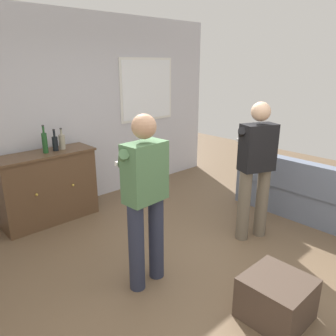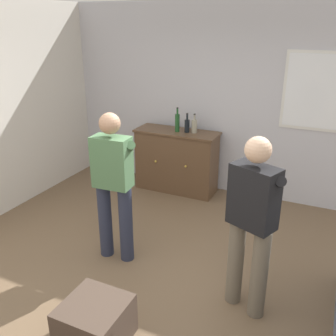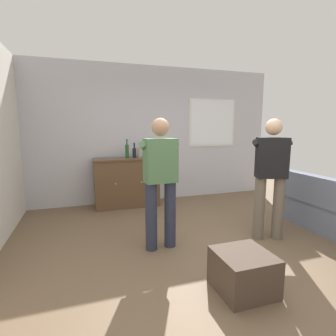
{
  "view_description": "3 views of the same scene",
  "coord_description": "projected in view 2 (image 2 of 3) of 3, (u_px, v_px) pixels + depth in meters",
  "views": [
    {
      "loc": [
        -2.35,
        -1.84,
        2.09
      ],
      "look_at": [
        -0.16,
        0.53,
        1.05
      ],
      "focal_mm": 35.0,
      "sensor_mm": 36.0,
      "label": 1
    },
    {
      "loc": [
        1.45,
        -2.71,
        2.54
      ],
      "look_at": [
        -0.14,
        0.72,
        1.03
      ],
      "focal_mm": 40.0,
      "sensor_mm": 36.0,
      "label": 2
    },
    {
      "loc": [
        -1.53,
        -2.77,
        1.58
      ],
      "look_at": [
        -0.39,
        0.72,
        0.99
      ],
      "focal_mm": 28.0,
      "sensor_mm": 36.0,
      "label": 3
    }
  ],
  "objects": [
    {
      "name": "ground",
      "position": [
        151.0,
        289.0,
        3.79
      ],
      "size": [
        10.4,
        10.4,
        0.0
      ],
      "primitive_type": "plane",
      "color": "brown"
    },
    {
      "name": "wall_back_with_window",
      "position": [
        235.0,
        102.0,
        5.49
      ],
      "size": [
        5.2,
        0.15,
        2.8
      ],
      "color": "silver",
      "rests_on": "ground"
    },
    {
      "name": "sideboard_cabinet",
      "position": [
        177.0,
        161.0,
        5.83
      ],
      "size": [
        1.28,
        0.49,
        0.97
      ],
      "color": "brown",
      "rests_on": "ground"
    },
    {
      "name": "bottle_wine_green",
      "position": [
        187.0,
        125.0,
        5.55
      ],
      "size": [
        0.07,
        0.07,
        0.29
      ],
      "color": "black",
      "rests_on": "sideboard_cabinet"
    },
    {
      "name": "bottle_liquor_amber",
      "position": [
        194.0,
        126.0,
        5.53
      ],
      "size": [
        0.08,
        0.08,
        0.29
      ],
      "color": "gray",
      "rests_on": "sideboard_cabinet"
    },
    {
      "name": "bottle_spirits_clear",
      "position": [
        177.0,
        122.0,
        5.58
      ],
      "size": [
        0.07,
        0.07,
        0.37
      ],
      "color": "#1E4C23",
      "rests_on": "sideboard_cabinet"
    },
    {
      "name": "ottoman",
      "position": [
        95.0,
        323.0,
        3.11
      ],
      "size": [
        0.52,
        0.52,
        0.38
      ],
      "primitive_type": "cube",
      "color": "#47382D",
      "rests_on": "ground"
    },
    {
      "name": "person_standing_left",
      "position": [
        114.0,
        181.0,
        3.98
      ],
      "size": [
        0.56,
        0.49,
        1.68
      ],
      "color": "#282D42",
      "rests_on": "ground"
    },
    {
      "name": "person_standing_right",
      "position": [
        252.0,
        219.0,
        3.22
      ],
      "size": [
        0.52,
        0.52,
        1.68
      ],
      "color": "#6B6051",
      "rests_on": "ground"
    }
  ]
}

